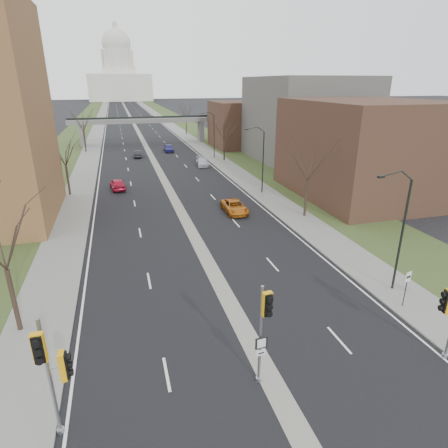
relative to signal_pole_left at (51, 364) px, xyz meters
name	(u,v)px	position (x,y,z in m)	size (l,w,h in m)	color
ground	(272,383)	(9.59, 0.39, -3.76)	(700.00, 700.00, 0.00)	black
road_surface	(131,119)	(9.59, 150.39, -3.76)	(20.00, 600.00, 0.01)	black
median_strip	(131,119)	(9.59, 150.39, -3.76)	(1.20, 600.00, 0.02)	gray
sidewalk_right	(161,118)	(21.59, 150.39, -3.70)	(4.00, 600.00, 0.12)	gray
sidewalk_left	(101,119)	(-2.41, 150.39, -3.70)	(4.00, 600.00, 0.12)	gray
grass_verge_right	(175,118)	(27.59, 150.39, -3.71)	(8.00, 600.00, 0.10)	#2F3E1D
grass_verge_left	(85,120)	(-8.41, 150.39, -3.71)	(8.00, 600.00, 0.10)	#2F3E1D
commercial_block_near	(364,149)	(33.59, 28.39, 2.24)	(16.00, 20.00, 12.00)	#452E20
commercial_block_mid	(306,120)	(37.59, 52.39, 3.74)	(18.00, 22.00, 15.00)	#615F59
commercial_block_far	(244,124)	(31.59, 70.39, 1.24)	(14.00, 14.00, 10.00)	#452E20
pedestrian_bridge	(143,123)	(9.59, 80.39, 1.08)	(34.00, 3.00, 6.45)	slate
capitol	(119,76)	(9.59, 320.39, 14.83)	(48.00, 42.00, 55.75)	silver
streetlight_near	(398,198)	(20.58, 6.39, 3.19)	(2.61, 0.20, 8.70)	black
streetlight_mid	(258,141)	(20.58, 32.39, 3.19)	(2.61, 0.20, 8.70)	black
streetlight_far	(210,122)	(20.58, 58.39, 3.19)	(2.61, 0.20, 8.70)	black
tree_left_b	(63,148)	(-3.41, 38.39, 2.46)	(6.75, 6.75, 8.81)	#382B21
tree_left_c	(82,118)	(-3.41, 72.39, 3.28)	(7.65, 7.65, 9.99)	#382B21
tree_right_a	(309,157)	(22.59, 22.39, 2.87)	(7.20, 7.20, 9.40)	#382B21
tree_right_b	(224,129)	(22.59, 55.39, 2.05)	(6.30, 6.30, 8.22)	#382B21
tree_right_c	(186,109)	(22.59, 95.39, 3.28)	(7.65, 7.65, 9.99)	#382B21
signal_pole_left	(51,364)	(0.00, 0.00, 0.00)	(1.01, 1.01, 5.75)	gray
signal_pole_median	(264,321)	(9.00, 0.40, 0.02)	(0.63, 0.89, 5.43)	gray
speed_limit_sign	(407,283)	(20.51, 4.28, -1.91)	(0.53, 0.17, 2.52)	black
car_left_near	(118,184)	(2.74, 39.66, -2.99)	(1.83, 4.54, 1.55)	#AF142E
car_left_far	(138,154)	(6.94, 63.35, -3.11)	(1.40, 4.00, 1.32)	black
car_right_near	(235,207)	(15.50, 25.85, -3.07)	(2.32, 5.03, 1.40)	#B86013
car_right_mid	(202,162)	(17.52, 51.83, -3.07)	(1.94, 4.78, 1.39)	#B8B9C1
car_right_far	(169,148)	(13.74, 68.23, -2.99)	(1.84, 4.57, 1.56)	navy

